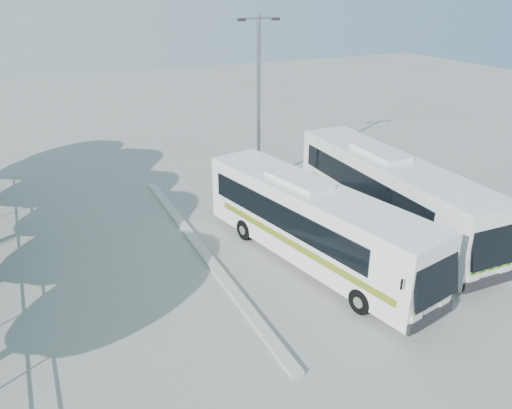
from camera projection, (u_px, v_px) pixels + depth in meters
ground at (273, 261)px, 19.69m from camera, size 100.00×100.00×0.00m
kerb_divider at (201, 249)px, 20.42m from camera, size 0.40×16.00×0.15m
coach_main at (313, 223)px, 19.03m from camera, size 4.34×11.23×3.06m
coach_adjacent at (390, 192)px, 21.64m from camera, size 2.73×11.60×3.20m
lamppost at (259, 96)px, 25.36m from camera, size 2.14×0.40×8.76m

